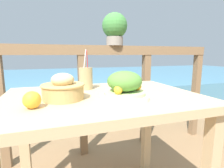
% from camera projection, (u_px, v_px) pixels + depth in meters
% --- Properties ---
extents(patio_table, '(1.04, 0.74, 0.77)m').
position_uv_depth(patio_table, '(103.00, 115.00, 0.97)').
color(patio_table, tan).
rests_on(patio_table, ground_plane).
extents(railing_fence, '(2.80, 0.08, 1.07)m').
position_uv_depth(railing_fence, '(82.00, 81.00, 1.65)').
color(railing_fence, brown).
rests_on(railing_fence, ground_plane).
extents(sea_backdrop, '(12.00, 4.00, 0.52)m').
position_uv_depth(sea_backdrop, '(66.00, 86.00, 4.07)').
color(sea_backdrop, teal).
rests_on(sea_backdrop, ground_plane).
extents(salad_plate, '(0.24, 0.24, 0.14)m').
position_uv_depth(salad_plate, '(124.00, 87.00, 0.86)').
color(salad_plate, silver).
rests_on(salad_plate, patio_table).
extents(drink_glass, '(0.08, 0.08, 0.25)m').
position_uv_depth(drink_glass, '(86.00, 78.00, 1.10)').
color(drink_glass, tan).
rests_on(drink_glass, patio_table).
extents(bread_basket, '(0.21, 0.21, 0.13)m').
position_uv_depth(bread_basket, '(63.00, 89.00, 0.85)').
color(bread_basket, tan).
rests_on(bread_basket, patio_table).
extents(potted_plant, '(0.24, 0.24, 0.31)m').
position_uv_depth(potted_plant, '(115.00, 28.00, 1.67)').
color(potted_plant, gray).
rests_on(potted_plant, railing_fence).
extents(fork, '(0.04, 0.18, 0.00)m').
position_uv_depth(fork, '(154.00, 96.00, 0.90)').
color(fork, silver).
rests_on(fork, patio_table).
extents(knife, '(0.05, 0.18, 0.00)m').
position_uv_depth(knife, '(168.00, 97.00, 0.90)').
color(knife, silver).
rests_on(knife, patio_table).
extents(orange_near_basket, '(0.07, 0.07, 0.07)m').
position_uv_depth(orange_near_basket, '(32.00, 100.00, 0.71)').
color(orange_near_basket, '#F9A328').
rests_on(orange_near_basket, patio_table).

